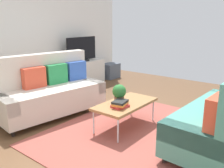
# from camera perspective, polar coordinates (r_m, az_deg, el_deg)

# --- Properties ---
(ground_plane) EXTENTS (7.68, 7.68, 0.00)m
(ground_plane) POSITION_cam_1_polar(r_m,az_deg,el_deg) (4.05, 2.50, -9.85)
(ground_plane) COLOR brown
(wall_far) EXTENTS (6.40, 0.12, 2.90)m
(wall_far) POSITION_cam_1_polar(r_m,az_deg,el_deg) (5.79, -20.88, 11.40)
(wall_far) COLOR white
(wall_far) RESTS_ON ground_plane
(area_rug) EXTENTS (2.90, 2.20, 0.01)m
(area_rug) POSITION_cam_1_polar(r_m,az_deg,el_deg) (3.87, 5.11, -10.99)
(area_rug) COLOR #9E4C42
(area_rug) RESTS_ON ground_plane
(couch_beige) EXTENTS (1.99, 1.08, 1.10)m
(couch_beige) POSITION_cam_1_polar(r_m,az_deg,el_deg) (4.54, -14.49, -1.51)
(couch_beige) COLOR beige
(couch_beige) RESTS_ON ground_plane
(coffee_table) EXTENTS (1.10, 0.56, 0.42)m
(coffee_table) POSITION_cam_1_polar(r_m,az_deg,el_deg) (3.87, 3.16, -4.79)
(coffee_table) COLOR #9E7042
(coffee_table) RESTS_ON ground_plane
(tv_console) EXTENTS (1.40, 0.44, 0.64)m
(tv_console) POSITION_cam_1_polar(r_m,az_deg,el_deg) (6.59, -7.09, 2.57)
(tv_console) COLOR silver
(tv_console) RESTS_ON ground_plane
(tv) EXTENTS (1.00, 0.20, 0.64)m
(tv) POSITION_cam_1_polar(r_m,az_deg,el_deg) (6.48, -7.14, 8.03)
(tv) COLOR black
(tv) RESTS_ON tv_console
(storage_trunk) EXTENTS (0.52, 0.40, 0.44)m
(storage_trunk) POSITION_cam_1_polar(r_m,az_deg,el_deg) (7.35, -0.41, 3.11)
(storage_trunk) COLOR #4C5666
(storage_trunk) RESTS_ON ground_plane
(potted_plant) EXTENTS (0.22, 0.22, 0.30)m
(potted_plant) POSITION_cam_1_polar(r_m,az_deg,el_deg) (3.79, 1.71, -2.12)
(potted_plant) COLOR brown
(potted_plant) RESTS_ON coffee_table
(table_book_0) EXTENTS (0.27, 0.22, 0.04)m
(table_book_0) POSITION_cam_1_polar(r_m,az_deg,el_deg) (3.65, 1.90, -5.22)
(table_book_0) COLOR red
(table_book_0) RESTS_ON coffee_table
(table_book_1) EXTENTS (0.28, 0.23, 0.03)m
(table_book_1) POSITION_cam_1_polar(r_m,az_deg,el_deg) (3.64, 1.91, -4.69)
(table_book_1) COLOR orange
(table_book_1) RESTS_ON table_book_0
(table_book_2) EXTENTS (0.27, 0.22, 0.03)m
(table_book_2) POSITION_cam_1_polar(r_m,az_deg,el_deg) (3.62, 1.91, -4.18)
(table_book_2) COLOR #262626
(table_book_2) RESTS_ON table_book_1
(vase_0) EXTENTS (0.09, 0.09, 0.14)m
(vase_0) POSITION_cam_1_polar(r_m,az_deg,el_deg) (6.18, -11.37, 5.27)
(vase_0) COLOR #33B29E
(vase_0) RESTS_ON tv_console
(vase_1) EXTENTS (0.09, 0.09, 0.15)m
(vase_1) POSITION_cam_1_polar(r_m,az_deg,el_deg) (6.27, -10.33, 5.50)
(vase_1) COLOR #4C72B2
(vase_1) RESTS_ON tv_console
(bottle_0) EXTENTS (0.06, 0.06, 0.21)m
(bottle_0) POSITION_cam_1_polar(r_m,az_deg,el_deg) (6.30, -8.75, 5.91)
(bottle_0) COLOR purple
(bottle_0) RESTS_ON tv_console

